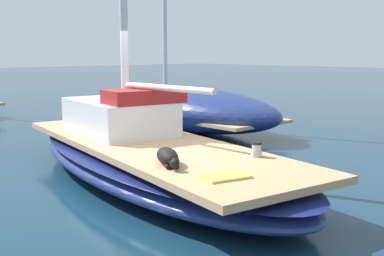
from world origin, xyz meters
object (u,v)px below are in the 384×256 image
Objects in this scene: deck_towel at (225,176)px; moored_boat_starboard_side at (181,107)px; sailboat_main at (151,161)px; dog_black at (168,157)px; deck_winch at (257,150)px.

deck_towel is 0.08× the size of moored_boat_starboard_side.
dog_black is at bearing -120.69° from sailboat_main.
deck_winch is 1.27m from deck_towel.
moored_boat_starboard_side is at bearing 51.46° from deck_towel.
deck_winch is 0.03× the size of moored_boat_starboard_side.
dog_black is 7.04m from moored_boat_starboard_side.
deck_winch reaches higher than sailboat_main.
sailboat_main is 5.44m from moored_boat_starboard_side.
dog_black is at bearing 158.48° from deck_winch.
sailboat_main is 36.01× the size of deck_winch.
dog_black is (-0.85, -1.43, 0.43)m from sailboat_main.
deck_towel is 7.71m from moored_boat_starboard_side.
deck_winch is 0.38× the size of deck_towel.
deck_towel is (-0.78, -2.38, 0.34)m from sailboat_main.
deck_winch is (1.24, -0.49, -0.01)m from dog_black.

